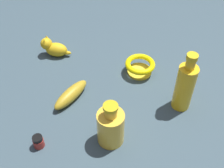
% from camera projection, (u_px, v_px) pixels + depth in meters
% --- Properties ---
extents(ground, '(2.00, 2.00, 0.00)m').
position_uv_depth(ground, '(112.00, 99.00, 1.06)').
color(ground, '#384C56').
extents(bottle_short, '(0.09, 0.09, 0.17)m').
position_uv_depth(bottle_short, '(111.00, 126.00, 0.89)').
color(bottle_short, gold).
rests_on(bottle_short, ground).
extents(banana, '(0.13, 0.17, 0.05)m').
position_uv_depth(banana, '(71.00, 95.00, 1.04)').
color(banana, '#B39222').
rests_on(banana, ground).
extents(bowl, '(0.12, 0.12, 0.05)m').
position_uv_depth(bowl, '(140.00, 66.00, 1.14)').
color(bowl, yellow).
rests_on(bowl, ground).
extents(nail_polish_jar, '(0.03, 0.03, 0.05)m').
position_uv_depth(nail_polish_jar, '(38.00, 141.00, 0.90)').
color(nail_polish_jar, maroon).
rests_on(nail_polish_jar, ground).
extents(cat_figurine, '(0.13, 0.07, 0.09)m').
position_uv_depth(cat_figurine, '(54.00, 48.00, 1.21)').
color(cat_figurine, gold).
rests_on(cat_figurine, ground).
extents(bottle_tall, '(0.07, 0.07, 0.23)m').
position_uv_depth(bottle_tall, '(185.00, 86.00, 0.97)').
color(bottle_tall, yellow).
rests_on(bottle_tall, ground).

